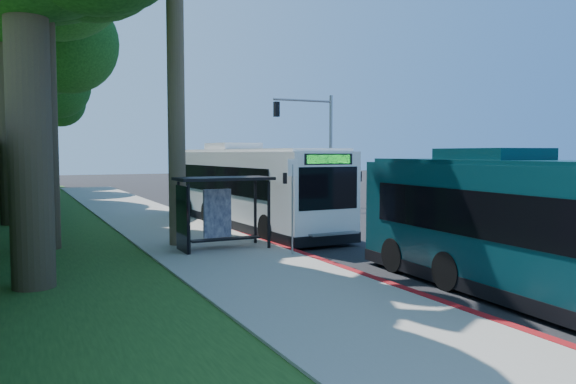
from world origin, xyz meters
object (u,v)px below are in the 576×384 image
white_bus (250,186)px  teal_bus (550,229)px  pickup (291,199)px  bus_shelter (215,199)px

white_bus → teal_bus: 15.03m
white_bus → pickup: white_bus is taller
teal_bus → white_bus: bearing=96.6°
teal_bus → pickup: teal_bus is taller
teal_bus → pickup: bearing=82.6°
white_bus → pickup: 7.14m
bus_shelter → teal_bus: (4.38, -9.70, -0.11)m
white_bus → teal_bus: bearing=-88.8°
bus_shelter → pickup: 13.38m
bus_shelter → white_bus: (3.45, 5.30, 0.07)m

